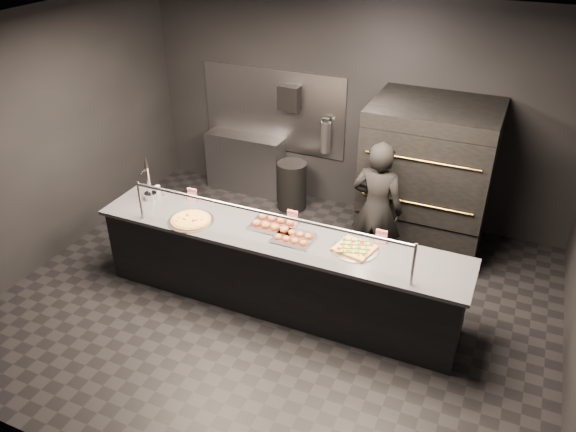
{
  "coord_description": "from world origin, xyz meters",
  "views": [
    {
      "loc": [
        2.13,
        -4.55,
        4.09
      ],
      "look_at": [
        0.04,
        0.2,
        1.04
      ],
      "focal_mm": 35.0,
      "sensor_mm": 36.0,
      "label": 1
    }
  ],
  "objects_px": {
    "slider_tray_a": "(273,224)",
    "worker": "(377,209)",
    "towel_dispenser": "(290,98)",
    "trash_bin": "(292,185)",
    "pizza_oven": "(428,177)",
    "beer_tap": "(149,187)",
    "service_counter": "(277,269)",
    "square_pizza": "(355,249)",
    "slider_tray_b": "(293,238)",
    "fire_extinguisher": "(326,137)",
    "prep_shelf": "(246,163)",
    "round_pizza": "(191,220)"
  },
  "relations": [
    {
      "from": "slider_tray_a",
      "to": "slider_tray_b",
      "type": "distance_m",
      "value": 0.34
    },
    {
      "from": "prep_shelf",
      "to": "towel_dispenser",
      "type": "bearing_deg",
      "value": 5.71
    },
    {
      "from": "service_counter",
      "to": "towel_dispenser",
      "type": "height_order",
      "value": "towel_dispenser"
    },
    {
      "from": "round_pizza",
      "to": "beer_tap",
      "type": "bearing_deg",
      "value": 160.85
    },
    {
      "from": "beer_tap",
      "to": "square_pizza",
      "type": "relative_size",
      "value": 1.18
    },
    {
      "from": "slider_tray_a",
      "to": "round_pizza",
      "type": "bearing_deg",
      "value": -162.29
    },
    {
      "from": "round_pizza",
      "to": "slider_tray_a",
      "type": "xyz_separation_m",
      "value": [
        0.87,
        0.28,
        0.01
      ]
    },
    {
      "from": "trash_bin",
      "to": "worker",
      "type": "relative_size",
      "value": 0.42
    },
    {
      "from": "pizza_oven",
      "to": "towel_dispenser",
      "type": "relative_size",
      "value": 5.46
    },
    {
      "from": "fire_extinguisher",
      "to": "trash_bin",
      "type": "distance_m",
      "value": 0.86
    },
    {
      "from": "towel_dispenser",
      "to": "trash_bin",
      "type": "xyz_separation_m",
      "value": [
        0.17,
        -0.3,
        -1.2
      ]
    },
    {
      "from": "fire_extinguisher",
      "to": "slider_tray_b",
      "type": "relative_size",
      "value": 1.18
    },
    {
      "from": "pizza_oven",
      "to": "fire_extinguisher",
      "type": "height_order",
      "value": "pizza_oven"
    },
    {
      "from": "beer_tap",
      "to": "slider_tray_a",
      "type": "height_order",
      "value": "beer_tap"
    },
    {
      "from": "service_counter",
      "to": "slider_tray_a",
      "type": "xyz_separation_m",
      "value": [
        -0.1,
        0.13,
        0.49
      ]
    },
    {
      "from": "fire_extinguisher",
      "to": "worker",
      "type": "xyz_separation_m",
      "value": [
        1.14,
        -1.33,
        -0.22
      ]
    },
    {
      "from": "service_counter",
      "to": "square_pizza",
      "type": "bearing_deg",
      "value": 2.43
    },
    {
      "from": "towel_dispenser",
      "to": "square_pizza",
      "type": "distance_m",
      "value": 3.0
    },
    {
      "from": "trash_bin",
      "to": "prep_shelf",
      "type": "bearing_deg",
      "value": 165.16
    },
    {
      "from": "square_pizza",
      "to": "trash_bin",
      "type": "height_order",
      "value": "square_pizza"
    },
    {
      "from": "towel_dispenser",
      "to": "pizza_oven",
      "type": "bearing_deg",
      "value": -13.14
    },
    {
      "from": "beer_tap",
      "to": "worker",
      "type": "xyz_separation_m",
      "value": [
        2.47,
        0.97,
        -0.23
      ]
    },
    {
      "from": "slider_tray_a",
      "to": "worker",
      "type": "xyz_separation_m",
      "value": [
        0.89,
        0.94,
        -0.11
      ]
    },
    {
      "from": "square_pizza",
      "to": "trash_bin",
      "type": "bearing_deg",
      "value": 127.58
    },
    {
      "from": "service_counter",
      "to": "slider_tray_b",
      "type": "bearing_deg",
      "value": -9.53
    },
    {
      "from": "fire_extinguisher",
      "to": "square_pizza",
      "type": "relative_size",
      "value": 1.07
    },
    {
      "from": "fire_extinguisher",
      "to": "trash_bin",
      "type": "height_order",
      "value": "fire_extinguisher"
    },
    {
      "from": "slider_tray_a",
      "to": "square_pizza",
      "type": "xyz_separation_m",
      "value": [
        0.95,
        -0.09,
        -0.01
      ]
    },
    {
      "from": "service_counter",
      "to": "fire_extinguisher",
      "type": "bearing_deg",
      "value": 98.3
    },
    {
      "from": "towel_dispenser",
      "to": "worker",
      "type": "relative_size",
      "value": 0.21
    },
    {
      "from": "fire_extinguisher",
      "to": "slider_tray_a",
      "type": "distance_m",
      "value": 2.29
    },
    {
      "from": "beer_tap",
      "to": "round_pizza",
      "type": "distance_m",
      "value": 0.76
    },
    {
      "from": "slider_tray_b",
      "to": "round_pizza",
      "type": "bearing_deg",
      "value": -174.4
    },
    {
      "from": "service_counter",
      "to": "worker",
      "type": "relative_size",
      "value": 2.43
    },
    {
      "from": "square_pizza",
      "to": "worker",
      "type": "xyz_separation_m",
      "value": [
        -0.06,
        1.03,
        -0.09
      ]
    },
    {
      "from": "pizza_oven",
      "to": "beer_tap",
      "type": "xyz_separation_m",
      "value": [
        -2.88,
        -1.8,
        0.11
      ]
    },
    {
      "from": "beer_tap",
      "to": "fire_extinguisher",
      "type": "bearing_deg",
      "value": 60.07
    },
    {
      "from": "pizza_oven",
      "to": "towel_dispenser",
      "type": "height_order",
      "value": "pizza_oven"
    },
    {
      "from": "square_pizza",
      "to": "prep_shelf",
      "type": "bearing_deg",
      "value": 137.0
    },
    {
      "from": "slider_tray_b",
      "to": "worker",
      "type": "bearing_deg",
      "value": 62.0
    },
    {
      "from": "towel_dispenser",
      "to": "square_pizza",
      "type": "relative_size",
      "value": 0.74
    },
    {
      "from": "round_pizza",
      "to": "slider_tray_b",
      "type": "height_order",
      "value": "slider_tray_b"
    },
    {
      "from": "round_pizza",
      "to": "slider_tray_b",
      "type": "bearing_deg",
      "value": 5.6
    },
    {
      "from": "beer_tap",
      "to": "slider_tray_b",
      "type": "height_order",
      "value": "beer_tap"
    },
    {
      "from": "service_counter",
      "to": "pizza_oven",
      "type": "distance_m",
      "value": 2.3
    },
    {
      "from": "beer_tap",
      "to": "slider_tray_b",
      "type": "xyz_separation_m",
      "value": [
        1.88,
        -0.13,
        -0.13
      ]
    },
    {
      "from": "towel_dispenser",
      "to": "square_pizza",
      "type": "xyz_separation_m",
      "value": [
        1.75,
        -2.35,
        -0.61
      ]
    },
    {
      "from": "service_counter",
      "to": "slider_tray_b",
      "type": "xyz_separation_m",
      "value": [
        0.2,
        -0.03,
        0.48
      ]
    },
    {
      "from": "prep_shelf",
      "to": "fire_extinguisher",
      "type": "bearing_deg",
      "value": 3.66
    },
    {
      "from": "towel_dispenser",
      "to": "worker",
      "type": "distance_m",
      "value": 2.26
    }
  ]
}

